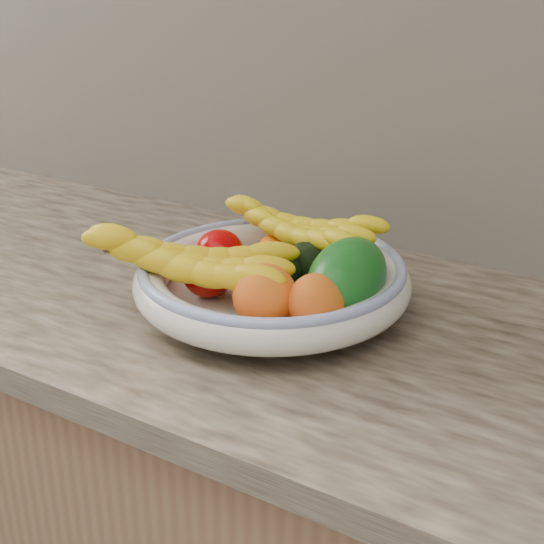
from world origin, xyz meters
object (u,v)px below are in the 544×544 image
at_px(fruit_bowl, 272,279).
at_px(banana_bunch_back, 297,233).
at_px(green_mango, 347,278).
at_px(banana_bunch_front, 188,267).

bearing_deg(fruit_bowl, banana_bunch_back, 97.08).
height_order(green_mango, banana_bunch_front, green_mango).
bearing_deg(fruit_bowl, banana_bunch_front, -132.63).
distance_m(fruit_bowl, banana_bunch_back, 0.10).
distance_m(fruit_bowl, green_mango, 0.12).
distance_m(banana_bunch_back, banana_bunch_front, 0.19).
xyz_separation_m(fruit_bowl, green_mango, (0.11, 0.00, 0.03)).
relative_size(green_mango, banana_bunch_front, 0.49).
relative_size(fruit_bowl, banana_bunch_back, 1.39).
height_order(green_mango, banana_bunch_back, green_mango).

